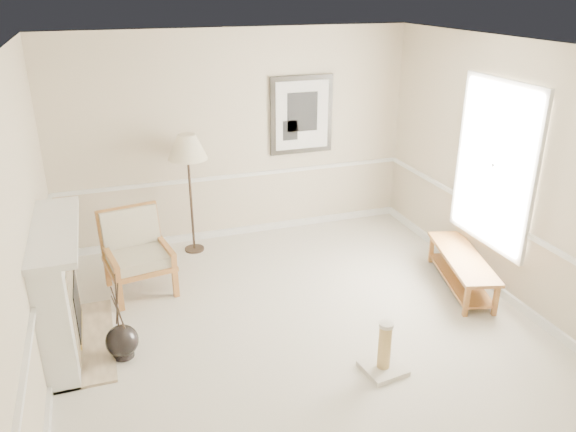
# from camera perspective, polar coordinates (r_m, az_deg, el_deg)

# --- Properties ---
(ground) EXTENTS (5.50, 5.50, 0.00)m
(ground) POSITION_cam_1_polar(r_m,az_deg,el_deg) (6.03, 1.66, -11.99)
(ground) COLOR silver
(ground) RESTS_ON ground
(room) EXTENTS (5.04, 5.54, 2.92)m
(room) POSITION_cam_1_polar(r_m,az_deg,el_deg) (5.32, 3.00, 5.55)
(room) COLOR beige
(room) RESTS_ON ground
(fireplace) EXTENTS (0.64, 1.64, 1.31)m
(fireplace) POSITION_cam_1_polar(r_m,az_deg,el_deg) (5.96, -22.24, -7.07)
(fireplace) COLOR white
(fireplace) RESTS_ON ground
(floor_vase) EXTENTS (0.32, 0.32, 0.93)m
(floor_vase) POSITION_cam_1_polar(r_m,az_deg,el_deg) (5.87, -16.49, -12.14)
(floor_vase) COLOR black
(floor_vase) RESTS_ON ground
(armchair) EXTENTS (0.85, 0.89, 0.97)m
(armchair) POSITION_cam_1_polar(r_m,az_deg,el_deg) (6.89, -15.22, -3.16)
(armchair) COLOR #A87036
(armchair) RESTS_ON ground
(floor_lamp) EXTENTS (0.66, 0.66, 1.64)m
(floor_lamp) POSITION_cam_1_polar(r_m,az_deg,el_deg) (7.39, -10.18, 6.59)
(floor_lamp) COLOR black
(floor_lamp) RESTS_ON ground
(bench) EXTENTS (0.80, 1.50, 0.41)m
(bench) POSITION_cam_1_polar(r_m,az_deg,el_deg) (7.09, 17.23, -4.88)
(bench) COLOR #A87036
(bench) RESTS_ON ground
(scratching_post) EXTENTS (0.42, 0.42, 0.53)m
(scratching_post) POSITION_cam_1_polar(r_m,az_deg,el_deg) (5.54, 9.71, -13.82)
(scratching_post) COLOR silver
(scratching_post) RESTS_ON ground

